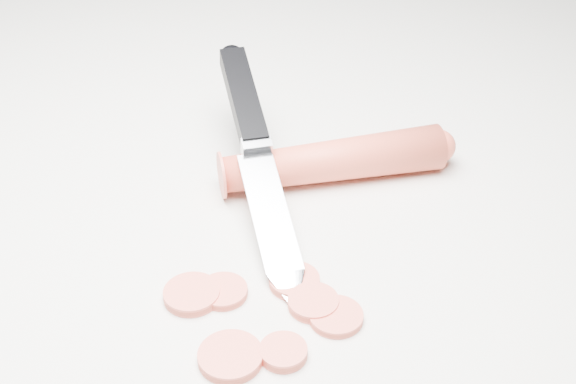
% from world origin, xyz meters
% --- Properties ---
extents(ground, '(2.40, 2.40, 0.00)m').
position_xyz_m(ground, '(0.00, 0.00, 0.00)').
color(ground, silver).
rests_on(ground, ground).
extents(carrot, '(0.17, 0.12, 0.03)m').
position_xyz_m(carrot, '(0.01, 0.10, 0.02)').
color(carrot, '#DA412B').
rests_on(carrot, ground).
extents(carrot_slice_0, '(0.04, 0.04, 0.01)m').
position_xyz_m(carrot_slice_0, '(0.00, -0.10, 0.00)').
color(carrot_slice_0, '#E65543').
rests_on(carrot_slice_0, ground).
extents(carrot_slice_1, '(0.03, 0.03, 0.01)m').
position_xyz_m(carrot_slice_1, '(0.03, -0.08, 0.00)').
color(carrot_slice_1, '#E65543').
rests_on(carrot_slice_1, ground).
extents(carrot_slice_2, '(0.04, 0.04, 0.01)m').
position_xyz_m(carrot_slice_2, '(-0.04, -0.06, 0.00)').
color(carrot_slice_2, '#E65543').
rests_on(carrot_slice_2, ground).
extents(carrot_slice_3, '(0.03, 0.03, 0.01)m').
position_xyz_m(carrot_slice_3, '(0.04, -0.04, 0.00)').
color(carrot_slice_3, '#E65543').
rests_on(carrot_slice_3, ground).
extents(carrot_slice_4, '(0.04, 0.04, 0.01)m').
position_xyz_m(carrot_slice_4, '(0.05, -0.04, 0.00)').
color(carrot_slice_4, '#E65543').
rests_on(carrot_slice_4, ground).
extents(carrot_slice_5, '(0.03, 0.03, 0.01)m').
position_xyz_m(carrot_slice_5, '(0.02, -0.02, 0.00)').
color(carrot_slice_5, '#E65543').
rests_on(carrot_slice_5, ground).
extents(carrot_slice_6, '(0.03, 0.03, 0.01)m').
position_xyz_m(carrot_slice_6, '(-0.02, -0.05, 0.00)').
color(carrot_slice_6, '#E65543').
rests_on(carrot_slice_6, ground).
extents(kitchen_knife, '(0.16, 0.23, 0.07)m').
position_xyz_m(kitchen_knife, '(-0.04, 0.06, 0.04)').
color(kitchen_knife, silver).
rests_on(kitchen_knife, ground).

